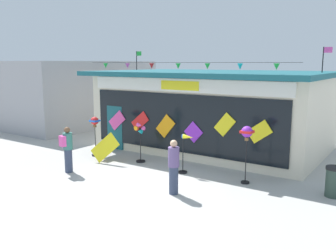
# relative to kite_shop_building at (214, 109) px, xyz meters

# --- Properties ---
(ground_plane) EXTENTS (80.00, 80.00, 0.00)m
(ground_plane) POSITION_rel_kite_shop_building_xyz_m (0.76, -6.43, -1.80)
(ground_plane) COLOR #ADAAA5
(kite_shop_building) EXTENTS (10.21, 6.76, 4.56)m
(kite_shop_building) POSITION_rel_kite_shop_building_xyz_m (0.00, 0.00, 0.00)
(kite_shop_building) COLOR beige
(kite_shop_building) RESTS_ON ground_plane
(wind_spinner_far_left) EXTENTS (0.34, 0.34, 1.69)m
(wind_spinner_far_left) POSITION_rel_kite_shop_building_xyz_m (-3.37, -4.40, -0.49)
(wind_spinner_far_left) COLOR black
(wind_spinner_far_left) RESTS_ON ground_plane
(wind_spinner_left) EXTENTS (0.44, 0.37, 1.61)m
(wind_spinner_left) POSITION_rel_kite_shop_building_xyz_m (-1.14, -4.14, -0.74)
(wind_spinner_left) COLOR black
(wind_spinner_left) RESTS_ON ground_plane
(wind_spinner_center_left) EXTENTS (0.58, 0.32, 1.44)m
(wind_spinner_center_left) POSITION_rel_kite_shop_building_xyz_m (1.17, -4.40, -0.90)
(wind_spinner_center_left) COLOR black
(wind_spinner_center_left) RESTS_ON ground_plane
(wind_spinner_center_right) EXTENTS (0.38, 0.38, 1.93)m
(wind_spinner_center_right) POSITION_rel_kite_shop_building_xyz_m (3.37, -4.22, -0.20)
(wind_spinner_center_right) COLOR black
(wind_spinner_center_right) RESTS_ON ground_plane
(person_near_camera) EXTENTS (0.35, 0.47, 1.68)m
(person_near_camera) POSITION_rel_kite_shop_building_xyz_m (-2.46, -6.68, -0.91)
(person_near_camera) COLOR #333D56
(person_near_camera) RESTS_ON ground_plane
(person_mid_plaza) EXTENTS (0.34, 0.34, 1.68)m
(person_mid_plaza) POSITION_rel_kite_shop_building_xyz_m (1.94, -6.38, -0.95)
(person_mid_plaza) COLOR #333D56
(person_mid_plaza) RESTS_ON ground_plane
(trash_bin) EXTENTS (0.52, 0.52, 0.92)m
(trash_bin) POSITION_rel_kite_shop_building_xyz_m (6.01, -3.89, -1.33)
(trash_bin) COLOR #2D4238
(trash_bin) RESTS_ON ground_plane
(display_kite_on_ground) EXTENTS (1.24, 0.40, 1.24)m
(display_kite_on_ground) POSITION_rel_kite_shop_building_xyz_m (-2.24, -4.98, -1.18)
(display_kite_on_ground) COLOR yellow
(display_kite_on_ground) RESTS_ON ground_plane
(neighbour_building) EXTENTS (7.95, 9.62, 4.04)m
(neighbour_building) POSITION_rel_kite_shop_building_xyz_m (-11.72, 1.18, 0.22)
(neighbour_building) COLOR #99999E
(neighbour_building) RESTS_ON ground_plane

